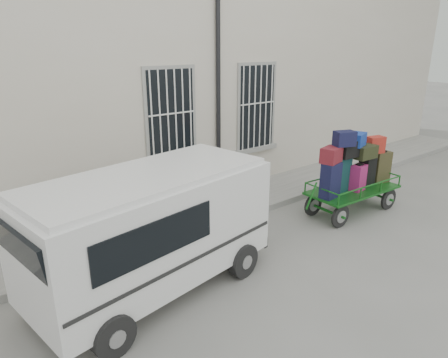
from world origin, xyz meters
TOP-DOWN VIEW (x-y plane):
  - ground at (0.00, 0.00)m, footprint 80.00×80.00m
  - building at (0.00, 5.50)m, footprint 24.00×5.15m
  - sidewalk at (0.00, 2.20)m, footprint 24.00×1.70m
  - luggage_cart at (2.75, 0.08)m, footprint 2.78×1.20m
  - van at (-2.51, 0.22)m, footprint 4.22×2.29m

SIDE VIEW (x-z plane):
  - ground at x=0.00m, z-range 0.00..0.00m
  - sidewalk at x=0.00m, z-range 0.00..0.15m
  - luggage_cart at x=2.75m, z-range 0.01..2.08m
  - van at x=-2.51m, z-range 0.15..2.17m
  - building at x=0.00m, z-range 0.00..6.00m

